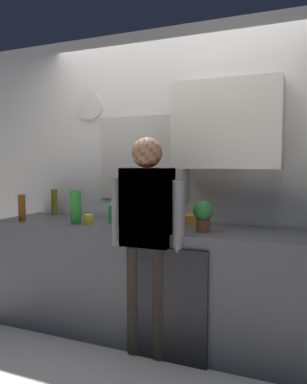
% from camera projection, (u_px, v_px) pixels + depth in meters
% --- Properties ---
extents(ground_plane, '(8.00, 8.00, 0.00)m').
position_uv_depth(ground_plane, '(147.00, 354.00, 2.77)').
color(ground_plane, silver).
extents(kitchen_counter, '(2.97, 0.64, 0.91)m').
position_uv_depth(kitchen_counter, '(162.00, 282.00, 3.01)').
color(kitchen_counter, '#4C4C51').
rests_on(kitchen_counter, ground_plane).
extents(dishwasher_panel, '(0.56, 0.02, 0.82)m').
position_uv_depth(dishwasher_panel, '(169.00, 306.00, 2.64)').
color(dishwasher_panel, black).
rests_on(dishwasher_panel, ground_plane).
extents(back_wall_assembly, '(4.57, 0.42, 2.60)m').
position_uv_depth(back_wall_assembly, '(184.00, 170.00, 3.29)').
color(back_wall_assembly, white).
rests_on(back_wall_assembly, ground_plane).
extents(bottle_red_vinegar, '(0.06, 0.06, 0.22)m').
position_uv_depth(bottle_red_vinegar, '(134.00, 214.00, 2.89)').
color(bottle_red_vinegar, maroon).
rests_on(bottle_red_vinegar, kitchen_counter).
extents(bottle_clear_soda, '(0.09, 0.09, 0.28)m').
position_uv_depth(bottle_clear_soda, '(76.00, 207.00, 3.09)').
color(bottle_clear_soda, '#2D8C33').
rests_on(bottle_clear_soda, kitchen_counter).
extents(bottle_amber_beer, '(0.06, 0.06, 0.23)m').
position_uv_depth(bottle_amber_beer, '(22.00, 208.00, 3.24)').
color(bottle_amber_beer, brown).
rests_on(bottle_amber_beer, kitchen_counter).
extents(bottle_olive_oil, '(0.06, 0.06, 0.25)m').
position_uv_depth(bottle_olive_oil, '(54.00, 202.00, 3.64)').
color(bottle_olive_oil, olive).
rests_on(bottle_olive_oil, kitchen_counter).
extents(cup_yellow_cup, '(0.07, 0.07, 0.08)m').
position_uv_depth(cup_yellow_cup, '(89.00, 220.00, 3.05)').
color(cup_yellow_cup, yellow).
rests_on(cup_yellow_cup, kitchen_counter).
extents(mixing_bowl, '(0.22, 0.22, 0.08)m').
position_uv_depth(mixing_bowl, '(193.00, 219.00, 3.09)').
color(mixing_bowl, orange).
rests_on(mixing_bowl, kitchen_counter).
extents(potted_plant, '(0.15, 0.15, 0.23)m').
position_uv_depth(potted_plant, '(203.00, 214.00, 2.73)').
color(potted_plant, '#9E5638').
rests_on(potted_plant, kitchen_counter).
extents(dish_soap, '(0.06, 0.06, 0.18)m').
position_uv_depth(dish_soap, '(112.00, 214.00, 3.16)').
color(dish_soap, green).
rests_on(dish_soap, kitchen_counter).
extents(storage_canister, '(0.14, 0.14, 0.17)m').
position_uv_depth(storage_canister, '(140.00, 213.00, 3.14)').
color(storage_canister, silver).
rests_on(storage_canister, kitchen_counter).
extents(person_at_sink, '(0.57, 0.22, 1.60)m').
position_uv_depth(person_at_sink, '(147.00, 228.00, 2.69)').
color(person_at_sink, '#3F4766').
rests_on(person_at_sink, ground_plane).
extents(person_guest, '(0.57, 0.22, 1.60)m').
position_uv_depth(person_guest, '(147.00, 228.00, 2.69)').
color(person_guest, brown).
rests_on(person_guest, ground_plane).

